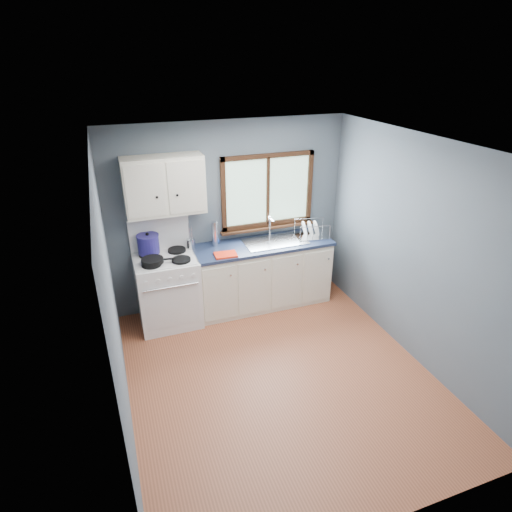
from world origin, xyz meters
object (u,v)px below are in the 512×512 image
object	(u,v)px
skillet	(153,261)
dish_rack	(311,232)
stockpot	(148,244)
utensil_crock	(191,244)
sink	(275,246)
base_cabinets	(262,277)
thermos	(215,234)
gas_range	(168,288)

from	to	relation	value
skillet	dish_rack	world-z (taller)	dish_rack
stockpot	utensil_crock	world-z (taller)	utensil_crock
sink	skillet	bearing A→B (deg)	-174.25
utensil_crock	dish_rack	bearing A→B (deg)	-5.28
base_cabinets	stockpot	distance (m)	1.62
sink	utensil_crock	size ratio (longest dim) A/B	2.38
base_cabinets	stockpot	xyz separation A→B (m)	(-1.47, 0.13, 0.67)
stockpot	thermos	bearing A→B (deg)	1.53
utensil_crock	thermos	world-z (taller)	utensil_crock
skillet	base_cabinets	bearing A→B (deg)	12.18
gas_range	utensil_crock	distance (m)	0.65
base_cabinets	sink	bearing A→B (deg)	-0.13
gas_range	stockpot	bearing A→B (deg)	137.25
dish_rack	base_cabinets	bearing A→B (deg)	-169.91
thermos	skillet	bearing A→B (deg)	-159.37
base_cabinets	skillet	distance (m)	1.58
skillet	dish_rack	size ratio (longest dim) A/B	0.84
sink	thermos	size ratio (longest dim) A/B	2.52
utensil_crock	sink	bearing A→B (deg)	-7.79
gas_range	stockpot	distance (m)	0.63
utensil_crock	dish_rack	size ratio (longest dim) A/B	0.73
sink	thermos	world-z (taller)	thermos
base_cabinets	thermos	xyz separation A→B (m)	(-0.61, 0.16, 0.68)
gas_range	dish_rack	distance (m)	2.08
base_cabinets	thermos	world-z (taller)	thermos
utensil_crock	stockpot	bearing A→B (deg)	-177.89
skillet	dish_rack	bearing A→B (deg)	10.04
skillet	utensil_crock	bearing A→B (deg)	36.63
sink	dish_rack	distance (m)	0.55
gas_range	utensil_crock	size ratio (longest dim) A/B	3.86
gas_range	skillet	bearing A→B (deg)	-137.18
base_cabinets	skillet	size ratio (longest dim) A/B	4.53
gas_range	skillet	size ratio (longest dim) A/B	3.33
base_cabinets	utensil_crock	xyz separation A→B (m)	(-0.93, 0.15, 0.58)
skillet	thermos	xyz separation A→B (m)	(0.85, 0.32, 0.10)
dish_rack	thermos	bearing A→B (deg)	-176.53
skillet	utensil_crock	distance (m)	0.62
sink	dish_rack	xyz separation A→B (m)	(0.54, -0.00, 0.12)
sink	thermos	distance (m)	0.84
skillet	utensil_crock	world-z (taller)	utensil_crock
base_cabinets	skillet	xyz separation A→B (m)	(-1.46, -0.17, 0.58)
skillet	utensil_crock	size ratio (longest dim) A/B	1.16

